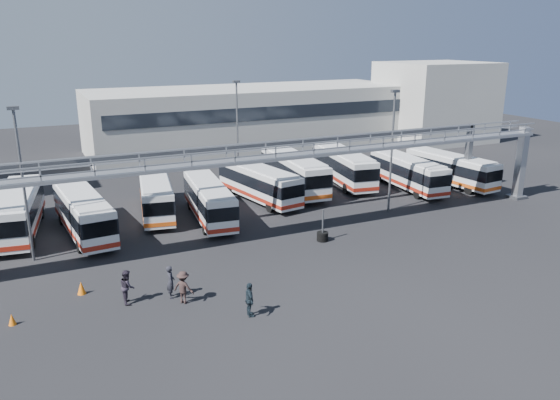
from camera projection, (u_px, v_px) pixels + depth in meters
name	position (u px, v px, depth m)	size (l,w,h in m)	color
ground	(302.00, 263.00, 35.95)	(140.00, 140.00, 0.00)	black
gantry	(266.00, 163.00, 39.47)	(51.40, 5.15, 7.10)	#96989E
warehouse	(251.00, 118.00, 72.65)	(42.00, 14.00, 8.00)	#9E9E99
building_right	(435.00, 102.00, 77.69)	(14.00, 12.00, 11.00)	#B2B2AD
light_pole_left	(22.00, 177.00, 34.69)	(0.70, 0.35, 10.21)	#4C4F54
light_pole_mid	(392.00, 145.00, 45.30)	(0.70, 0.35, 10.21)	#4C4F54
light_pole_back	(237.00, 126.00, 55.02)	(0.70, 0.35, 10.21)	#4C4F54
bus_1	(18.00, 210.00, 40.75)	(4.05, 11.38, 3.38)	silver
bus_2	(83.00, 212.00, 40.48)	(3.48, 10.91, 3.26)	silver
bus_3	(156.00, 194.00, 45.33)	(4.18, 10.66, 3.16)	silver
bus_4	(209.00, 199.00, 43.96)	(3.52, 10.47, 3.12)	silver
bus_5	(259.00, 182.00, 49.10)	(4.13, 10.72, 3.18)	silver
bus_6	(294.00, 171.00, 52.39)	(3.61, 11.76, 3.52)	silver
bus_7	(343.00, 166.00, 54.95)	(4.32, 11.50, 3.41)	silver
bus_8	(408.00, 172.00, 53.05)	(3.17, 10.49, 3.14)	silver
bus_9	(451.00, 168.00, 54.39)	(3.47, 10.49, 3.13)	silver
pedestrian_a	(171.00, 282.00, 30.90)	(0.70, 0.46, 1.93)	black
pedestrian_b	(127.00, 286.00, 30.28)	(0.95, 0.74, 1.95)	#241E2A
pedestrian_c	(183.00, 287.00, 30.25)	(1.22, 0.70, 1.89)	#2E201E
pedestrian_d	(250.00, 300.00, 28.77)	(1.12, 0.47, 1.91)	black
cone_left	(12.00, 319.00, 28.08)	(0.39, 0.39, 0.62)	orange
cone_right	(81.00, 288.00, 31.46)	(0.48, 0.48, 0.77)	orange
tire_stack	(322.00, 236.00, 39.72)	(0.84, 0.84, 2.40)	black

